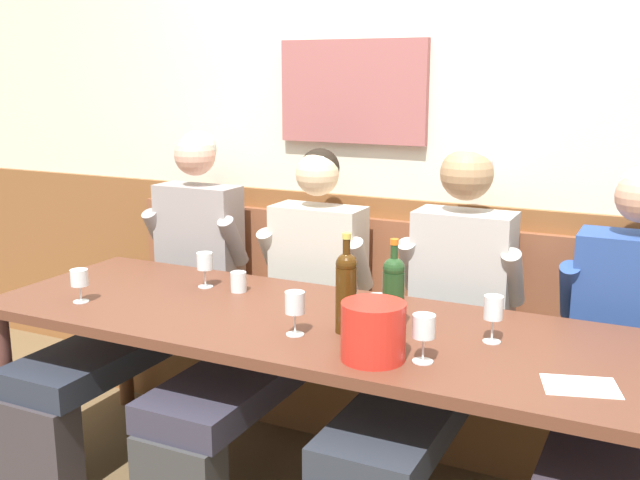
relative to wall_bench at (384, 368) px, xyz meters
The scene contains 19 objects.
room_wall_back 1.15m from the wall_bench, 90.50° to the left, with size 6.80×0.12×2.80m.
wood_wainscot_panel 0.32m from the wall_bench, 90.00° to the left, with size 6.80×0.03×1.04m, color brown.
wall_bench is the anchor object (origin of this frame).
dining_table 0.79m from the wall_bench, 90.00° to the right, with size 2.60×0.85×0.73m.
person_left_seat 1.12m from the wall_bench, 159.08° to the right, with size 0.53×1.28×1.34m.
person_center_right_seat 0.60m from the wall_bench, 130.63° to the right, with size 0.53×1.28×1.28m.
person_center_left_seat 0.62m from the wall_bench, 44.66° to the right, with size 0.51×1.29×1.33m.
person_right_seat 1.13m from the wall_bench, 19.69° to the right, with size 0.53×1.29×1.27m.
ice_bucket 1.14m from the wall_bench, 71.26° to the right, with size 0.20×0.20×0.18m, color red.
wine_bottle_green_tall 0.92m from the wall_bench, 66.99° to the right, with size 0.08×0.08×0.32m.
wine_bottle_clear_water 0.98m from the wall_bench, 79.19° to the right, with size 0.07×0.07×0.35m.
wine_glass_center_front 1.16m from the wall_bench, 62.49° to the right, with size 0.07×0.07×0.15m.
wine_glass_mid_left 1.05m from the wall_bench, 45.63° to the right, with size 0.06×0.06×0.16m.
wine_glass_near_bucket 1.41m from the wall_bench, 135.84° to the right, with size 0.07×0.07×0.13m.
wine_glass_right_end 0.97m from the wall_bench, 139.74° to the right, with size 0.07×0.07×0.15m.
wine_glass_left_end 1.03m from the wall_bench, 90.18° to the right, with size 0.07×0.07×0.15m.
water_tumbler_center 0.84m from the wall_bench, 131.34° to the right, with size 0.07×0.07×0.08m, color silver.
water_tumbler_left 0.78m from the wall_bench, 71.79° to the right, with size 0.06×0.06×0.09m, color silver.
tasting_sheet_left_guest 1.36m from the wall_bench, 43.29° to the right, with size 0.21×0.15×0.00m, color white.
Camera 1 is at (1.13, -2.15, 1.61)m, focal length 41.41 mm.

